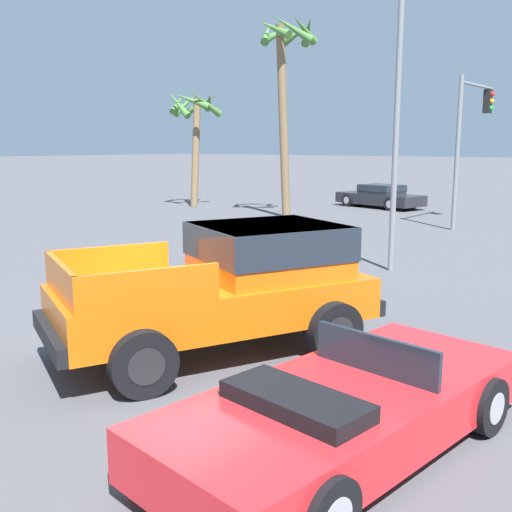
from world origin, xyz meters
TOP-DOWN VIEW (x-y plane):
  - ground_plane at (0.00, 0.00)m, footprint 320.00×320.00m
  - orange_pickup_truck at (0.59, 0.58)m, footprint 3.77×5.23m
  - red_convertible_car at (3.46, -1.09)m, footprint 2.32×4.58m
  - parked_car_dark at (-7.42, 21.27)m, footprint 4.75×2.73m
  - traffic_light_main at (-1.58, 16.88)m, footprint 0.38×3.48m
  - street_lamp_post at (-0.16, 7.45)m, footprint 0.90×0.24m
  - palm_tree_tall at (-8.75, 14.95)m, footprint 2.67×2.61m
  - palm_tree_short at (-14.97, 15.83)m, footprint 2.55×2.69m

SIDE VIEW (x-z plane):
  - ground_plane at x=0.00m, z-range 0.00..0.00m
  - red_convertible_car at x=3.46m, z-range -0.12..0.98m
  - parked_car_dark at x=-7.42m, z-range 0.01..1.17m
  - orange_pickup_truck at x=0.59m, z-range 0.13..2.01m
  - traffic_light_main at x=-1.58m, z-range 1.09..6.61m
  - palm_tree_short at x=-14.97m, z-range 1.49..7.24m
  - street_lamp_post at x=-0.16m, z-range 0.78..8.90m
  - palm_tree_tall at x=-8.75m, z-range 2.04..10.31m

